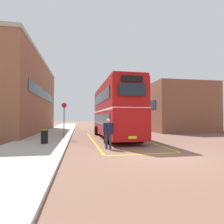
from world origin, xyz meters
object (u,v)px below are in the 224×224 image
single_deck_bus (115,119)px  bus_stop_sign (64,117)px  pedestrian_boarding (108,131)px  litter_bin (44,136)px  double_decker_bus (114,110)px

single_deck_bus → bus_stop_sign: 19.26m
pedestrian_boarding → litter_bin: bearing=153.4°
litter_bin → bus_stop_sign: bearing=74.5°
single_deck_bus → pedestrian_boarding: (-4.76, -23.12, -0.59)m
double_decker_bus → pedestrian_boarding: double_decker_bus is taller
double_decker_bus → litter_bin: size_ratio=11.76×
double_decker_bus → single_deck_bus: 17.94m
litter_bin → bus_stop_sign: (0.97, 3.50, 1.31)m
double_decker_bus → single_deck_bus: size_ratio=1.11×
single_deck_bus → litter_bin: 22.88m
pedestrian_boarding → litter_bin: pedestrian_boarding is taller
double_decker_bus → bus_stop_sign: bearing=-179.7°
litter_bin → single_deck_bus: bearing=67.6°
pedestrian_boarding → litter_bin: 4.47m
single_deck_bus → litter_bin: (-8.73, -21.13, -1.04)m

